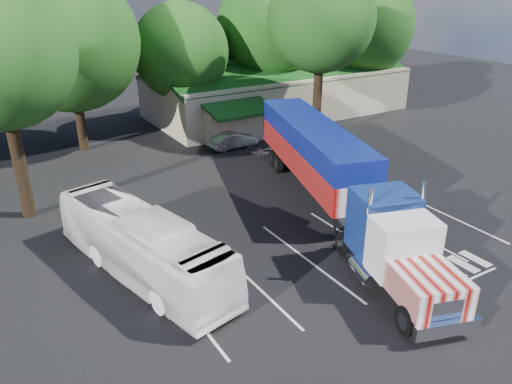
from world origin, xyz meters
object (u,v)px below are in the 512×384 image
semi_truck (330,168)px  tour_bus (143,245)px  bicycle (255,150)px  woman (376,219)px  silver_sedan (233,140)px

semi_truck → tour_bus: (-11.28, -1.03, -1.03)m
bicycle → woman: bearing=-102.8°
tour_bus → semi_truck: bearing=-7.7°
woman → bicycle: (1.00, 13.68, -0.36)m
semi_truck → silver_sedan: 12.76m
woman → silver_sedan: woman is taller
woman → bicycle: 13.72m
bicycle → silver_sedan: (-0.50, 2.50, 0.13)m
semi_truck → bicycle: size_ratio=11.03×
bicycle → tour_bus: bearing=-146.9°
tour_bus → silver_sedan: 18.18m
bicycle → silver_sedan: silver_sedan is taller
semi_truck → woman: size_ratio=12.26×
tour_bus → silver_sedan: size_ratio=2.83×
bicycle → silver_sedan: 2.55m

